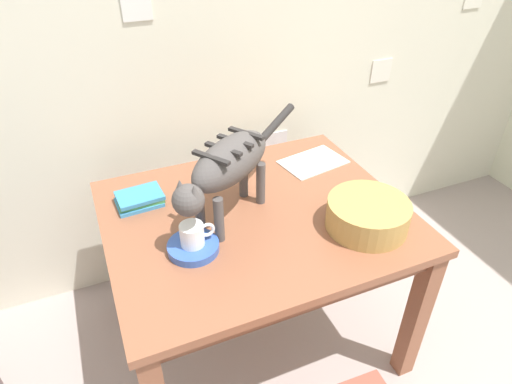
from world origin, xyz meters
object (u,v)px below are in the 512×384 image
(cat, at_px, (228,166))
(wicker_basket, at_px, (368,214))
(saucer_bowl, at_px, (193,247))
(coffee_mug, at_px, (193,234))
(book_stack, at_px, (140,199))
(magazine, at_px, (313,162))
(dining_table, at_px, (256,231))

(cat, xyz_separation_m, wicker_basket, (0.45, -0.24, -0.18))
(saucer_bowl, bearing_deg, coffee_mug, 0.00)
(cat, height_order, book_stack, cat)
(saucer_bowl, height_order, magazine, saucer_bowl)
(magazine, xyz_separation_m, wicker_basket, (-0.04, -0.49, 0.05))
(dining_table, xyz_separation_m, book_stack, (-0.40, 0.24, 0.11))
(dining_table, distance_m, book_stack, 0.48)
(saucer_bowl, distance_m, book_stack, 0.37)
(coffee_mug, distance_m, magazine, 0.77)
(saucer_bowl, bearing_deg, wicker_basket, -11.06)
(cat, bearing_deg, book_stack, 18.35)
(magazine, bearing_deg, book_stack, 170.56)
(book_stack, distance_m, wicker_basket, 0.89)
(book_stack, bearing_deg, cat, -37.70)
(magazine, relative_size, wicker_basket, 0.94)
(dining_table, xyz_separation_m, wicker_basket, (0.35, -0.23, 0.15))
(dining_table, distance_m, coffee_mug, 0.34)
(cat, height_order, magazine, cat)
(magazine, xyz_separation_m, book_stack, (-0.79, -0.01, 0.02))
(dining_table, xyz_separation_m, coffee_mug, (-0.28, -0.11, 0.16))
(cat, xyz_separation_m, coffee_mug, (-0.18, -0.12, -0.16))
(dining_table, relative_size, magazine, 4.03)
(saucer_bowl, bearing_deg, magazine, 28.16)
(coffee_mug, relative_size, wicker_basket, 0.41)
(cat, height_order, coffee_mug, cat)
(dining_table, bearing_deg, saucer_bowl, -158.59)
(saucer_bowl, xyz_separation_m, magazine, (0.68, 0.36, -0.01))
(cat, bearing_deg, wicker_basket, -152.30)
(coffee_mug, height_order, magazine, coffee_mug)
(cat, distance_m, coffee_mug, 0.27)
(saucer_bowl, distance_m, wicker_basket, 0.64)
(coffee_mug, distance_m, book_stack, 0.37)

